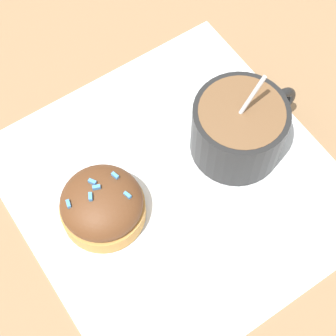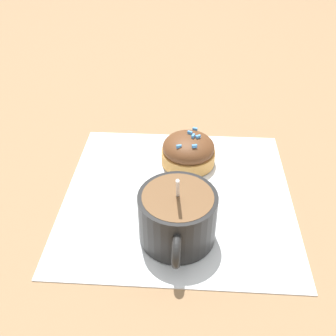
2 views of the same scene
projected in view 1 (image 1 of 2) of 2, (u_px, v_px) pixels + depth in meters
The scene contains 4 objects.
ground_plane at pixel (175, 186), 0.55m from camera, with size 3.00×3.00×0.00m, color #93704C.
paper_napkin at pixel (175, 185), 0.54m from camera, with size 0.30×0.31×0.00m.
coffee_cup at pixel (240, 128), 0.53m from camera, with size 0.12×0.09×0.10m.
frosted_pastry at pixel (102, 205), 0.51m from camera, with size 0.08×0.08×0.05m.
Camera 1 is at (0.14, 0.19, 0.49)m, focal length 60.00 mm.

